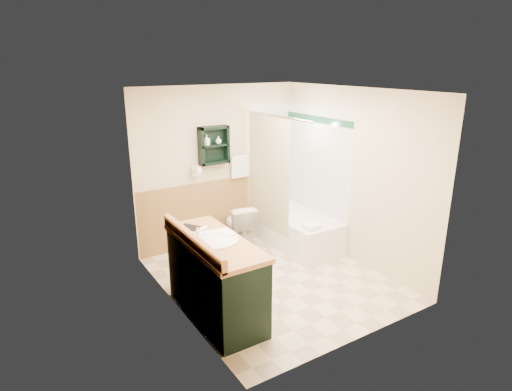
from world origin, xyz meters
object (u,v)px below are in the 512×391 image
Objects in this scene: vanity at (216,278)px; wall_shelf at (214,145)px; vanity_book at (184,222)px; bathtub at (296,229)px; toilet at (239,226)px; soap_bottle_a at (207,143)px; hair_dryer at (195,171)px; soap_bottle_b at (218,141)px.

wall_shelf is at bearing 62.82° from vanity.
vanity_book is (-1.06, -1.34, -0.54)m from wall_shelf.
toilet reaches higher than bathtub.
toilet is at bearing -35.27° from soap_bottle_a.
soap_bottle_b is (0.37, -0.03, 0.41)m from hair_dryer.
vanity_book is at bearing -125.29° from soap_bottle_a.
bathtub is 13.60× the size of soap_bottle_b.
soap_bottle_a is (-0.36, 0.26, 1.26)m from toilet.
hair_dryer is at bearing 152.63° from bathtub.
soap_bottle_b reaches higher than hair_dryer.
bathtub is 1.79m from soap_bottle_b.
soap_bottle_a is at bearing -24.31° from toilet.
hair_dryer is (-0.30, 0.02, -0.35)m from wall_shelf.
vanity_book is (-1.31, -1.07, 0.68)m from toilet.
soap_bottle_a reaches higher than hair_dryer.
bathtub is (1.03, -0.66, -1.30)m from wall_shelf.
soap_bottle_b reaches higher than vanity.
vanity is at bearing -108.60° from hair_dryer.
hair_dryer reaches higher than vanity_book.
vanity_book is 1.98× the size of soap_bottle_b.
wall_shelf is 0.46m from hair_dryer.
vanity is 2.09× the size of toilet.
hair_dryer is 1.58× the size of soap_bottle_a.
wall_shelf is 0.09m from soap_bottle_b.
bathtub is at bearing -11.99° from vanity_book.
hair_dryer is 0.35× the size of toilet.
soap_bottle_a reaches higher than toilet.
wall_shelf is at bearing 2.42° from soap_bottle_a.
soap_bottle_b reaches higher than bathtub.
wall_shelf is 2.25m from vanity.
toilet is 1.34m from soap_bottle_a.
hair_dryer is 0.44m from soap_bottle_a.
soap_bottle_b is at bearing 60.90° from vanity.
wall_shelf is 0.80× the size of toilet.
soap_bottle_a is at bearing -177.58° from wall_shelf.
toilet is (0.25, -0.26, -1.21)m from wall_shelf.
bathtub is (1.33, -0.69, -0.95)m from hair_dryer.
vanity_book is (-0.17, 0.41, 0.56)m from vanity.
vanity_book is at bearing 50.34° from toilet.
bathtub is at bearing 29.41° from vanity.
wall_shelf reaches higher than vanity.
wall_shelf reaches higher than soap_bottle_b.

